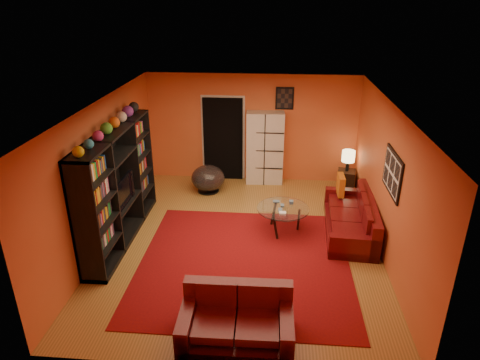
# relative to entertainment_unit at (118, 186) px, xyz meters

# --- Properties ---
(floor) EXTENTS (6.00, 6.00, 0.00)m
(floor) POSITION_rel_entertainment_unit_xyz_m (2.27, 0.00, -1.05)
(floor) COLOR olive
(floor) RESTS_ON ground
(ceiling) EXTENTS (6.00, 6.00, 0.00)m
(ceiling) POSITION_rel_entertainment_unit_xyz_m (2.27, 0.00, 1.55)
(ceiling) COLOR white
(ceiling) RESTS_ON wall_back
(wall_back) EXTENTS (6.00, 0.00, 6.00)m
(wall_back) POSITION_rel_entertainment_unit_xyz_m (2.27, 3.00, 0.25)
(wall_back) COLOR #CD592D
(wall_back) RESTS_ON floor
(wall_front) EXTENTS (6.00, 0.00, 6.00)m
(wall_front) POSITION_rel_entertainment_unit_xyz_m (2.27, -3.00, 0.25)
(wall_front) COLOR #CD592D
(wall_front) RESTS_ON floor
(wall_left) EXTENTS (0.00, 6.00, 6.00)m
(wall_left) POSITION_rel_entertainment_unit_xyz_m (-0.23, 0.00, 0.25)
(wall_left) COLOR #CD592D
(wall_left) RESTS_ON floor
(wall_right) EXTENTS (0.00, 6.00, 6.00)m
(wall_right) POSITION_rel_entertainment_unit_xyz_m (4.78, 0.00, 0.25)
(wall_right) COLOR #CD592D
(wall_right) RESTS_ON floor
(rug) EXTENTS (3.60, 3.60, 0.01)m
(rug) POSITION_rel_entertainment_unit_xyz_m (2.38, -0.70, -1.04)
(rug) COLOR #620B0F
(rug) RESTS_ON floor
(doorway) EXTENTS (0.95, 0.10, 2.04)m
(doorway) POSITION_rel_entertainment_unit_xyz_m (1.57, 2.96, -0.03)
(doorway) COLOR black
(doorway) RESTS_ON floor
(wall_art_right) EXTENTS (0.03, 1.00, 0.70)m
(wall_art_right) POSITION_rel_entertainment_unit_xyz_m (4.75, -0.30, 0.55)
(wall_art_right) COLOR black
(wall_art_right) RESTS_ON wall_right
(wall_art_back) EXTENTS (0.42, 0.03, 0.52)m
(wall_art_back) POSITION_rel_entertainment_unit_xyz_m (3.02, 2.98, 1.00)
(wall_art_back) COLOR black
(wall_art_back) RESTS_ON wall_back
(entertainment_unit) EXTENTS (0.45, 3.00, 2.10)m
(entertainment_unit) POSITION_rel_entertainment_unit_xyz_m (0.00, 0.00, 0.00)
(entertainment_unit) COLOR black
(entertainment_unit) RESTS_ON floor
(tv) EXTENTS (0.91, 0.12, 0.52)m
(tv) POSITION_rel_entertainment_unit_xyz_m (0.05, -0.10, -0.07)
(tv) COLOR black
(tv) RESTS_ON entertainment_unit
(sofa) EXTENTS (1.01, 2.19, 0.85)m
(sofa) POSITION_rel_entertainment_unit_xyz_m (4.41, 0.53, -0.76)
(sofa) COLOR #4E0A0E
(sofa) RESTS_ON rug
(loveseat) EXTENTS (1.51, 0.92, 0.85)m
(loveseat) POSITION_rel_entertainment_unit_xyz_m (2.40, -2.42, -0.77)
(loveseat) COLOR #4E0A0E
(loveseat) RESTS_ON rug
(throw_pillow) EXTENTS (0.12, 0.42, 0.42)m
(throw_pillow) POSITION_rel_entertainment_unit_xyz_m (4.22, 1.34, -0.42)
(throw_pillow) COLOR orange
(throw_pillow) RESTS_ON sofa
(coffee_table) EXTENTS (1.01, 1.01, 0.50)m
(coffee_table) POSITION_rel_entertainment_unit_xyz_m (3.03, 0.43, -0.59)
(coffee_table) COLOR silver
(coffee_table) RESTS_ON floor
(storage_cabinet) EXTENTS (0.90, 0.43, 1.76)m
(storage_cabinet) POSITION_rel_entertainment_unit_xyz_m (2.60, 2.80, -0.17)
(storage_cabinet) COLOR silver
(storage_cabinet) RESTS_ON floor
(bowl_chair) EXTENTS (0.78, 0.78, 0.63)m
(bowl_chair) POSITION_rel_entertainment_unit_xyz_m (1.31, 2.13, -0.71)
(bowl_chair) COLOR black
(bowl_chair) RESTS_ON floor
(side_table) EXTENTS (0.46, 0.46, 0.50)m
(side_table) POSITION_rel_entertainment_unit_xyz_m (4.52, 2.45, -0.80)
(side_table) COLOR black
(side_table) RESTS_ON floor
(table_lamp) EXTENTS (0.30, 0.30, 0.49)m
(table_lamp) POSITION_rel_entertainment_unit_xyz_m (4.52, 2.45, -0.20)
(table_lamp) COLOR black
(table_lamp) RESTS_ON side_table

